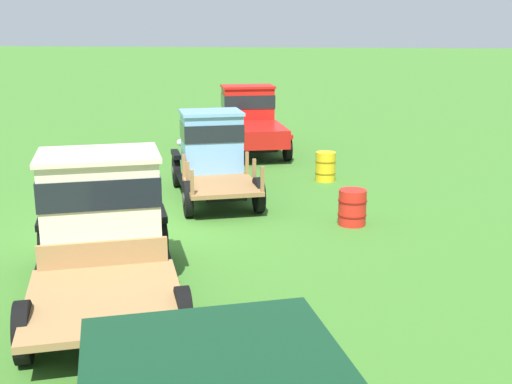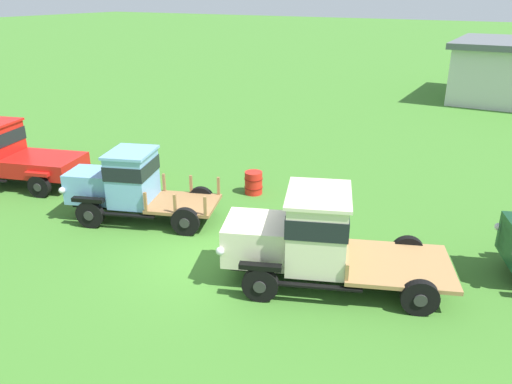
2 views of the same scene
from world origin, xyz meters
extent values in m
plane|color=#3D7528|center=(0.00, 0.00, 0.00)|extent=(240.00, 240.00, 0.00)
cylinder|color=black|center=(-7.33, 0.49, 0.40)|extent=(0.82, 0.42, 0.80)
cylinder|color=#2D2D2D|center=(-7.29, 0.38, 0.40)|extent=(0.28, 0.11, 0.28)
cylinder|color=black|center=(-7.90, 2.39, 0.40)|extent=(0.82, 0.42, 0.80)
cylinder|color=#2D2D2D|center=(-7.93, 2.50, 0.40)|extent=(0.28, 0.11, 0.28)
cube|color=black|center=(-9.23, 0.95, 0.48)|extent=(4.86, 2.42, 0.12)
cube|color=black|center=(-9.91, 1.76, 0.46)|extent=(1.55, 0.59, 0.05)
cube|color=red|center=(-7.98, 1.33, 0.83)|extent=(2.97, 2.48, 0.58)
cube|color=black|center=(-7.98, 1.33, 1.09)|extent=(2.49, 2.10, 0.06)
cube|color=red|center=(-7.33, 0.49, 0.85)|extent=(0.90, 0.45, 0.12)
cube|color=red|center=(-7.90, 2.39, 0.85)|extent=(0.90, 0.45, 0.12)
cylinder|color=black|center=(-4.00, -0.34, 0.43)|extent=(0.86, 0.46, 0.85)
cylinder|color=#2D2D2D|center=(-3.97, -0.44, 0.43)|extent=(0.29, 0.13, 0.30)
cylinder|color=black|center=(-4.57, 1.24, 0.43)|extent=(0.86, 0.46, 0.85)
cylinder|color=#2D2D2D|center=(-4.60, 1.34, 0.43)|extent=(0.29, 0.13, 0.30)
cylinder|color=black|center=(-1.21, 0.66, 0.43)|extent=(0.86, 0.46, 0.85)
cylinder|color=#2D2D2D|center=(-1.17, 0.56, 0.43)|extent=(0.29, 0.13, 0.30)
cylinder|color=black|center=(-1.77, 2.24, 0.43)|extent=(0.86, 0.46, 0.85)
cylinder|color=#2D2D2D|center=(-1.81, 2.34, 0.43)|extent=(0.29, 0.13, 0.30)
cube|color=black|center=(-3.01, 0.91, 0.51)|extent=(4.31, 2.30, 0.12)
cube|color=#70A3D1|center=(-4.49, 0.37, 1.03)|extent=(1.77, 1.60, 0.93)
cube|color=silver|center=(-5.15, 0.14, 0.98)|extent=(0.37, 0.89, 0.70)
sphere|color=silver|center=(-4.95, -0.46, 1.05)|extent=(0.20, 0.20, 0.20)
sphere|color=silver|center=(-5.37, 0.73, 1.05)|extent=(0.20, 0.20, 0.20)
cube|color=black|center=(-4.00, -0.34, 0.90)|extent=(0.99, 0.52, 0.12)
cube|color=black|center=(-4.57, 1.24, 0.90)|extent=(0.99, 0.52, 0.12)
cube|color=#70A3D1|center=(-3.25, 0.82, 1.35)|extent=(1.59, 1.78, 1.56)
cube|color=black|center=(-3.25, 0.82, 1.70)|extent=(1.65, 1.83, 0.44)
cube|color=#70A3D1|center=(-3.25, 0.82, 2.17)|extent=(1.72, 1.88, 0.08)
cube|color=black|center=(-2.87, 0.08, 0.49)|extent=(1.58, 0.68, 0.05)
cube|color=black|center=(-3.42, 1.63, 0.49)|extent=(1.58, 0.68, 0.05)
cube|color=olive|center=(-1.77, 1.35, 0.62)|extent=(2.44, 2.25, 0.10)
cube|color=olive|center=(-2.35, 0.30, 0.95)|extent=(0.10, 0.10, 0.58)
cube|color=olive|center=(-2.88, 1.80, 0.95)|extent=(0.10, 0.10, 0.58)
cube|color=olive|center=(-1.50, 0.60, 0.95)|extent=(0.10, 0.10, 0.58)
cube|color=olive|center=(-2.04, 2.10, 0.95)|extent=(0.10, 0.10, 0.58)
cube|color=olive|center=(-0.66, 0.90, 0.95)|extent=(0.10, 0.10, 0.58)
cube|color=olive|center=(-1.20, 2.40, 0.95)|extent=(0.10, 0.10, 0.58)
cylinder|color=black|center=(2.29, -1.16, 0.42)|extent=(0.86, 0.48, 0.84)
cylinder|color=#2D2D2D|center=(2.33, -1.27, 0.42)|extent=(0.29, 0.13, 0.29)
cylinder|color=black|center=(1.54, 0.80, 0.42)|extent=(0.86, 0.48, 0.84)
cylinder|color=#2D2D2D|center=(1.50, 0.91, 0.42)|extent=(0.29, 0.13, 0.29)
cylinder|color=black|center=(5.58, 0.10, 0.42)|extent=(0.86, 0.48, 0.84)
cylinder|color=#2D2D2D|center=(5.62, -0.01, 0.42)|extent=(0.29, 0.13, 0.29)
cylinder|color=black|center=(4.83, 2.06, 0.42)|extent=(0.86, 0.48, 0.84)
cylinder|color=#2D2D2D|center=(4.79, 2.17, 0.42)|extent=(0.29, 0.13, 0.29)
cube|color=black|center=(3.51, 0.43, 0.50)|extent=(5.06, 2.86, 0.12)
cube|color=beige|center=(1.70, -0.26, 1.04)|extent=(1.96, 1.92, 0.95)
cube|color=silver|center=(1.01, -0.52, 0.99)|extent=(0.47, 1.10, 0.71)
sphere|color=silver|center=(1.28, -1.26, 1.06)|extent=(0.20, 0.20, 0.20)
sphere|color=silver|center=(0.72, 0.21, 1.06)|extent=(0.20, 0.20, 0.20)
cube|color=black|center=(2.29, -1.16, 0.89)|extent=(0.97, 0.53, 0.12)
cube|color=black|center=(1.54, 0.80, 0.89)|extent=(0.97, 0.53, 0.12)
cube|color=beige|center=(3.05, 0.25, 1.41)|extent=(1.92, 2.21, 1.69)
cube|color=black|center=(3.05, 0.25, 1.79)|extent=(1.99, 2.27, 0.47)
cube|color=beige|center=(3.05, 0.25, 2.29)|extent=(2.08, 2.34, 0.08)
cube|color=black|center=(3.54, -0.66, 0.48)|extent=(1.81, 0.81, 0.05)
cube|color=black|center=(2.81, 1.27, 0.48)|extent=(1.81, 0.81, 0.05)
cube|color=#9E7547|center=(4.86, 0.95, 0.61)|extent=(3.12, 2.91, 0.10)
cube|color=#9E7547|center=(3.72, 0.51, 0.84)|extent=(0.79, 1.90, 0.44)
cube|color=silver|center=(7.01, 2.60, 1.01)|extent=(0.43, 0.99, 0.73)
sphere|color=silver|center=(6.75, 3.26, 1.08)|extent=(0.20, 0.20, 0.20)
cylinder|color=gold|center=(-5.18, 3.71, 0.42)|extent=(0.57, 0.57, 0.84)
cylinder|color=#896E0F|center=(-5.18, 3.71, 0.59)|extent=(0.60, 0.60, 0.03)
cylinder|color=#896E0F|center=(-5.18, 3.71, 0.25)|extent=(0.60, 0.60, 0.03)
cylinder|color=red|center=(-1.09, 4.43, 0.40)|extent=(0.61, 0.61, 0.80)
cylinder|color=maroon|center=(-1.09, 4.43, 0.56)|extent=(0.64, 0.64, 0.03)
cylinder|color=maroon|center=(-1.09, 4.43, 0.24)|extent=(0.64, 0.64, 0.03)
camera|label=1|loc=(12.76, 4.15, 4.32)|focal=45.00mm
camera|label=2|loc=(7.02, -9.68, 6.66)|focal=35.00mm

